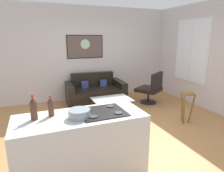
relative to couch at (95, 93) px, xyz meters
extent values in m
cube|color=#B57D47|center=(0.02, -1.83, -0.31)|extent=(6.40, 6.40, 0.04)
cube|color=beige|center=(0.02, 0.59, 1.11)|extent=(6.40, 0.05, 2.80)
cube|color=silver|center=(2.64, -1.53, 1.11)|extent=(0.05, 6.40, 2.80)
cube|color=black|center=(0.00, -0.04, -0.07)|extent=(1.36, 1.01, 0.44)
cube|color=black|center=(0.02, 0.34, 0.35)|extent=(1.31, 0.24, 0.41)
cube|color=black|center=(-0.74, 0.01, 0.02)|extent=(0.24, 0.94, 0.62)
cube|color=black|center=(0.74, -0.09, 0.02)|extent=(0.24, 0.94, 0.62)
cube|color=navy|center=(-0.28, 0.14, 0.25)|extent=(0.21, 0.13, 0.20)
cube|color=navy|center=(0.29, 0.11, 0.25)|extent=(0.22, 0.14, 0.20)
cube|color=silver|center=(0.05, -1.20, 0.15)|extent=(0.90, 0.64, 0.02)
cylinder|color=#232326|center=(-0.36, -1.46, -0.07)|extent=(0.03, 0.03, 0.43)
cylinder|color=#232326|center=(0.46, -1.46, -0.07)|extent=(0.03, 0.03, 0.43)
cylinder|color=#232326|center=(-0.36, -0.93, -0.07)|extent=(0.03, 0.03, 0.43)
cylinder|color=#232326|center=(0.46, -0.93, -0.07)|extent=(0.03, 0.03, 0.43)
cylinder|color=black|center=(1.44, -0.62, -0.27)|extent=(0.45, 0.45, 0.04)
cylinder|color=black|center=(1.44, -0.62, -0.06)|extent=(0.06, 0.06, 0.38)
cube|color=black|center=(1.44, -0.62, 0.12)|extent=(0.87, 0.86, 0.10)
cube|color=black|center=(1.57, -0.82, 0.40)|extent=(0.58, 0.41, 0.47)
cylinder|color=brown|center=(1.45, -2.14, 0.40)|extent=(0.30, 0.30, 0.03)
cylinder|color=brown|center=(1.45, -2.01, 0.05)|extent=(0.04, 0.13, 0.67)
cylinder|color=brown|center=(1.34, -2.20, 0.05)|extent=(0.13, 0.09, 0.67)
cylinder|color=brown|center=(1.56, -2.20, 0.05)|extent=(0.13, 0.09, 0.67)
cube|color=silver|center=(-1.12, -3.01, 0.16)|extent=(1.68, 0.69, 0.90)
cube|color=black|center=(-0.82, -3.01, 0.62)|extent=(0.60, 0.52, 0.01)
cylinder|color=#2D2D2D|center=(-0.99, -3.15, 0.63)|extent=(0.11, 0.11, 0.01)
cylinder|color=#2D2D2D|center=(-0.65, -3.15, 0.63)|extent=(0.11, 0.11, 0.01)
cylinder|color=#2D2D2D|center=(-0.99, -2.87, 0.63)|extent=(0.11, 0.11, 0.01)
cylinder|color=#2D2D2D|center=(-0.65, -2.87, 0.63)|extent=(0.11, 0.11, 0.01)
cylinder|color=#502F20|center=(-1.68, -2.92, 0.72)|extent=(0.08, 0.08, 0.22)
cone|color=#502F20|center=(-1.68, -2.92, 0.87)|extent=(0.08, 0.08, 0.07)
cylinder|color=red|center=(-1.68, -2.92, 0.91)|extent=(0.03, 0.03, 0.03)
cylinder|color=#502F20|center=(-1.47, -2.88, 0.71)|extent=(0.08, 0.08, 0.19)
cone|color=#502F20|center=(-1.47, -2.88, 0.83)|extent=(0.07, 0.07, 0.06)
cylinder|color=red|center=(-1.47, -2.88, 0.88)|extent=(0.03, 0.03, 0.02)
cylinder|color=#89969C|center=(-1.15, -3.07, 0.62)|extent=(0.15, 0.15, 0.01)
cylinder|color=#89969C|center=(-1.15, -3.07, 0.66)|extent=(0.28, 0.28, 0.11)
cube|color=black|center=(-0.12, 0.55, 1.32)|extent=(1.11, 0.01, 0.69)
cube|color=brown|center=(-0.12, 0.55, 1.32)|extent=(1.06, 0.02, 0.64)
cylinder|color=#B5CFAE|center=(-0.12, 0.53, 1.40)|extent=(0.28, 0.01, 0.28)
cube|color=silver|center=(2.61, -0.93, 1.22)|extent=(0.02, 1.24, 1.78)
cube|color=white|center=(2.60, -0.93, 1.22)|extent=(0.01, 1.16, 1.70)
cube|color=silver|center=(2.59, -0.93, 1.22)|extent=(0.01, 0.04, 1.70)
camera|label=1|loc=(-1.63, -5.37, 1.59)|focal=31.60mm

